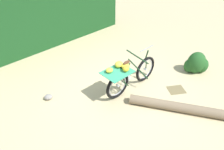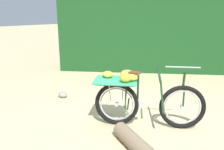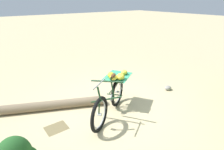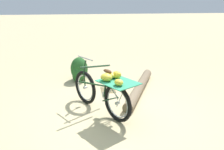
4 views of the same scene
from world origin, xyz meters
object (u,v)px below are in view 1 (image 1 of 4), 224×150
(bicycle, at_px, (130,75))
(path_stone, at_px, (48,97))
(shrub_cluster, at_px, (196,64))
(fallen_log, at_px, (182,108))

(bicycle, xyz_separation_m, path_stone, (2.07, -0.00, -0.41))
(shrub_cluster, relative_size, path_stone, 3.29)
(shrub_cluster, bearing_deg, bicycle, 11.81)
(shrub_cluster, bearing_deg, path_stone, 6.03)
(shrub_cluster, bearing_deg, fallen_log, 52.42)
(path_stone, bearing_deg, fallen_log, 162.11)
(fallen_log, bearing_deg, shrub_cluster, -127.58)
(bicycle, distance_m, fallen_log, 1.47)
(path_stone, bearing_deg, shrub_cluster, -173.97)
(fallen_log, bearing_deg, bicycle, -44.36)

